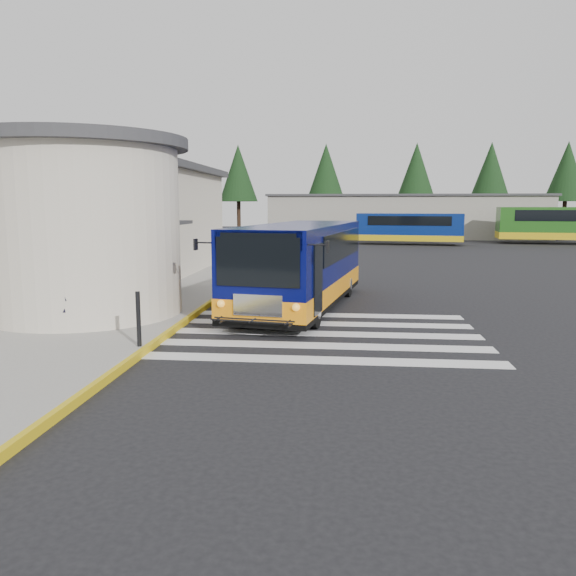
# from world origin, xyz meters

# --- Properties ---
(ground) EXTENTS (140.00, 140.00, 0.00)m
(ground) POSITION_xyz_m (0.00, 0.00, 0.00)
(ground) COLOR black
(ground) RESTS_ON ground
(sidewalk) EXTENTS (10.00, 34.00, 0.15)m
(sidewalk) POSITION_xyz_m (-9.00, 4.00, 0.07)
(sidewalk) COLOR gray
(sidewalk) RESTS_ON ground
(curb_strip) EXTENTS (0.12, 34.00, 0.16)m
(curb_strip) POSITION_xyz_m (-4.05, 4.00, 0.08)
(curb_strip) COLOR gold
(curb_strip) RESTS_ON ground
(station_building) EXTENTS (12.70, 18.70, 4.80)m
(station_building) POSITION_xyz_m (-10.84, 6.91, 2.57)
(station_building) COLOR beige
(station_building) RESTS_ON ground
(crosswalk) EXTENTS (8.00, 5.35, 0.01)m
(crosswalk) POSITION_xyz_m (-0.50, -0.80, 0.01)
(crosswalk) COLOR silver
(crosswalk) RESTS_ON ground
(depot_building) EXTENTS (26.40, 8.40, 4.20)m
(depot_building) POSITION_xyz_m (6.00, 42.00, 2.11)
(depot_building) COLOR gray
(depot_building) RESTS_ON ground
(tree_line) EXTENTS (58.40, 4.40, 10.00)m
(tree_line) POSITION_xyz_m (6.29, 50.00, 6.77)
(tree_line) COLOR black
(tree_line) RESTS_ON ground
(transit_bus) EXTENTS (4.20, 9.39, 2.58)m
(transit_bus) POSITION_xyz_m (-1.17, 2.75, 1.23)
(transit_bus) COLOR #060A4D
(transit_bus) RESTS_ON ground
(pedestrian_a) EXTENTS (0.55, 0.67, 1.60)m
(pedestrian_a) POSITION_xyz_m (-6.45, -1.78, 0.95)
(pedestrian_a) COLOR black
(pedestrian_a) RESTS_ON sidewalk
(pedestrian_b) EXTENTS (0.80, 0.95, 1.74)m
(pedestrian_b) POSITION_xyz_m (-7.78, -1.09, 1.02)
(pedestrian_b) COLOR black
(pedestrian_b) RESTS_ON sidewalk
(bollard) EXTENTS (0.10, 0.10, 1.19)m
(bollard) POSITION_xyz_m (-4.20, -3.00, 0.74)
(bollard) COLOR black
(bollard) RESTS_ON sidewalk
(far_bus_a) EXTENTS (8.65, 3.75, 2.16)m
(far_bus_a) POSITION_xyz_m (5.41, 31.88, 1.40)
(far_bus_a) COLOR navy
(far_bus_a) RESTS_ON ground
(far_bus_b) EXTENTS (10.34, 4.10, 2.60)m
(far_bus_b) POSITION_xyz_m (17.96, 33.93, 1.69)
(far_bus_b) COLOR #1F5617
(far_bus_b) RESTS_ON ground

